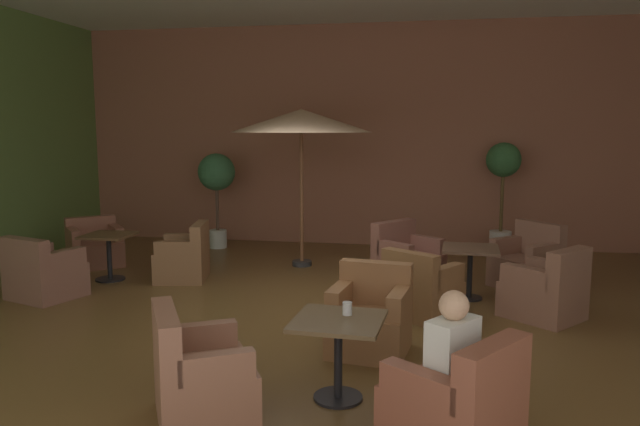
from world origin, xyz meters
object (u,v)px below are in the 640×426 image
(cafe_table_front_left, at_px, (338,338))
(iced_drink_cup, at_px, (347,308))
(armchair_front_left_south, at_px, (199,380))
(armchair_mid_center_north, at_px, (184,258))
(cafe_table_front_right, at_px, (470,258))
(potted_tree_left_corner, at_px, (217,179))
(armchair_mid_center_east, at_px, (95,248))
(potted_tree_mid_left, at_px, (503,178))
(armchair_front_left_east, at_px, (370,320))
(armchair_mid_center_south, at_px, (44,274))
(armchair_front_right_south, at_px, (546,292))
(armchair_front_left_north, at_px, (456,407))
(patron_blue_shirt, at_px, (453,345))
(armchair_front_right_north, at_px, (406,261))
(armchair_front_right_east, at_px, (421,291))
(armchair_front_right_west, at_px, (527,264))
(cafe_table_mid_center, at_px, (109,247))
(patio_umbrella_tall_red, at_px, (301,122))

(cafe_table_front_left, relative_size, iced_drink_cup, 7.01)
(armchair_front_left_south, distance_m, armchair_mid_center_north, 4.49)
(cafe_table_front_right, xyz_separation_m, potted_tree_left_corner, (-4.43, 2.68, 0.75))
(armchair_mid_center_east, xyz_separation_m, potted_tree_mid_left, (6.64, 2.14, 1.07))
(armchair_front_left_east, distance_m, armchair_mid_center_south, 4.58)
(armchair_mid_center_south, height_order, potted_tree_mid_left, potted_tree_mid_left)
(armchair_front_left_south, xyz_separation_m, armchair_front_right_south, (3.09, 3.09, 0.00))
(armchair_front_left_north, height_order, armchair_mid_center_north, armchair_front_left_north)
(patron_blue_shirt, bearing_deg, armchair_mid_center_north, 131.61)
(armchair_mid_center_east, bearing_deg, potted_tree_left_corner, 50.04)
(armchair_front_left_north, distance_m, armchair_mid_center_north, 5.64)
(armchair_front_right_north, xyz_separation_m, patron_blue_shirt, (0.47, -4.57, 0.44))
(patron_blue_shirt, bearing_deg, armchair_front_right_east, 94.49)
(armchair_front_left_east, distance_m, armchair_mid_center_north, 3.85)
(armchair_front_right_west, bearing_deg, armchair_mid_center_north, -175.44)
(armchair_mid_center_north, distance_m, armchair_mid_center_south, 1.91)
(potted_tree_left_corner, bearing_deg, potted_tree_mid_left, 4.12)
(potted_tree_mid_left, bearing_deg, armchair_front_right_north, -123.74)
(cafe_table_front_right, xyz_separation_m, iced_drink_cup, (-1.21, -3.13, 0.20))
(armchair_front_right_north, height_order, armchair_mid_center_east, armchair_front_right_north)
(cafe_table_front_left, distance_m, armchair_front_right_west, 4.47)
(armchair_front_left_south, height_order, armchair_front_right_south, armchair_front_left_south)
(armchair_front_right_east, bearing_deg, armchair_mid_center_east, 161.20)
(armchair_front_right_south, height_order, armchair_mid_center_north, armchair_front_right_south)
(cafe_table_front_right, bearing_deg, armchair_front_left_east, -117.59)
(armchair_front_left_north, xyz_separation_m, cafe_table_front_right, (0.35, 3.91, 0.23))
(cafe_table_front_left, xyz_separation_m, armchair_front_left_north, (0.92, -0.66, -0.20))
(armchair_front_left_south, relative_size, patron_blue_shirt, 1.51)
(armchair_front_right_west, xyz_separation_m, patron_blue_shirt, (-1.21, -4.58, 0.42))
(armchair_mid_center_south, bearing_deg, armchair_front_left_south, -40.86)
(armchair_mid_center_north, height_order, patron_blue_shirt, patron_blue_shirt)
(armchair_mid_center_north, distance_m, patron_blue_shirt, 5.62)
(cafe_table_front_left, bearing_deg, cafe_table_mid_center, 139.61)
(armchair_front_left_south, bearing_deg, armchair_mid_center_south, 139.14)
(armchair_mid_center_north, relative_size, armchair_mid_center_south, 0.88)
(armchair_front_right_west, bearing_deg, armchair_mid_center_east, 178.17)
(armchair_front_right_east, relative_size, potted_tree_mid_left, 0.50)
(armchair_mid_center_east, bearing_deg, armchair_front_right_north, -2.62)
(armchair_front_left_north, relative_size, potted_tree_mid_left, 0.53)
(armchair_front_right_north, distance_m, cafe_table_mid_center, 4.38)
(cafe_table_front_right, height_order, armchair_mid_center_south, armchair_mid_center_south)
(armchair_front_right_east, distance_m, armchair_front_right_west, 2.15)
(armchair_front_left_south, relative_size, armchair_front_right_south, 0.98)
(potted_tree_left_corner, distance_m, potted_tree_mid_left, 5.18)
(cafe_table_mid_center, bearing_deg, iced_drink_cup, -38.96)
(armchair_front_left_north, distance_m, armchair_front_right_north, 4.62)
(armchair_front_left_east, relative_size, armchair_front_right_west, 0.83)
(armchair_front_right_south, xyz_separation_m, potted_tree_mid_left, (-0.09, 3.76, 1.04))
(armchair_front_left_east, relative_size, patio_umbrella_tall_red, 0.34)
(armchair_mid_center_north, bearing_deg, armchair_mid_center_east, 161.38)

